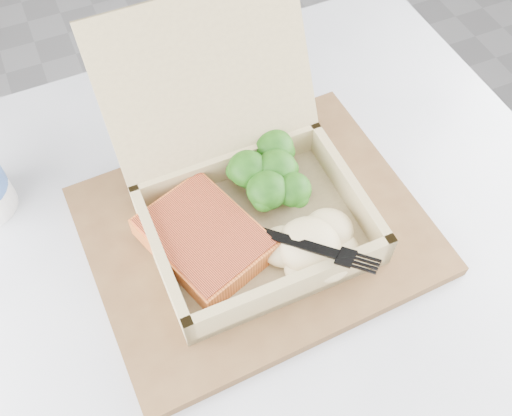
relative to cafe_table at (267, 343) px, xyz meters
name	(u,v)px	position (x,y,z in m)	size (l,w,h in m)	color
floor	(361,135)	(0.59, 0.63, -0.53)	(4.00, 4.00, 0.00)	#95969B
cafe_table	(267,343)	(0.00, 0.00, 0.00)	(0.77, 0.77, 0.71)	black
serving_tray	(256,230)	(0.01, 0.06, 0.19)	(0.35, 0.28, 0.01)	brown
takeout_container	(241,179)	(0.01, 0.09, 0.25)	(0.22, 0.26, 0.19)	tan
salmon_fillet	(204,238)	(-0.05, 0.05, 0.22)	(0.09, 0.12, 0.03)	orange
broccoli_pile	(276,174)	(0.05, 0.09, 0.23)	(0.11, 0.11, 0.04)	#296C18
mashed_potatoes	(309,245)	(0.04, 0.00, 0.23)	(0.10, 0.09, 0.04)	beige
plastic_fork	(276,234)	(0.01, 0.02, 0.24)	(0.10, 0.12, 0.03)	black
receipt	(189,111)	(0.00, 0.26, 0.18)	(0.07, 0.14, 0.00)	white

